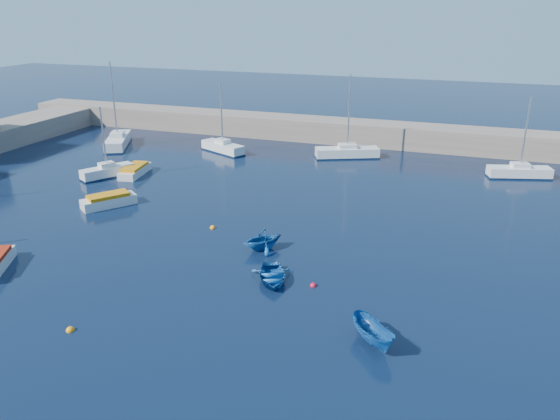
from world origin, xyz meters
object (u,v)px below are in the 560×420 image
(sailboat_5, at_px, (223,147))
(dinghy_right, at_px, (373,334))
(sailboat_4, at_px, (118,141))
(dinghy_center, at_px, (272,276))
(sailboat_6, at_px, (347,152))
(sailboat_3, at_px, (107,171))
(sailboat_7, at_px, (519,172))
(dinghy_left, at_px, (262,239))
(motorboat_2, at_px, (135,170))
(motorboat_1, at_px, (109,200))

(sailboat_5, distance_m, dinghy_right, 39.43)
(sailboat_4, xyz_separation_m, dinghy_center, (29.06, -25.76, -0.32))
(sailboat_6, xyz_separation_m, dinghy_right, (9.15, -34.44, 0.02))
(sailboat_3, bearing_deg, sailboat_6, 65.73)
(sailboat_7, bearing_deg, sailboat_3, 93.16)
(sailboat_6, relative_size, dinghy_right, 2.79)
(dinghy_right, bearing_deg, dinghy_left, 94.37)
(sailboat_3, height_order, dinghy_right, sailboat_3)
(sailboat_3, relative_size, motorboat_2, 1.42)
(dinghy_left, bearing_deg, motorboat_2, -173.83)
(sailboat_5, relative_size, dinghy_right, 2.41)
(sailboat_5, bearing_deg, sailboat_4, 122.53)
(sailboat_6, bearing_deg, sailboat_4, 74.66)
(sailboat_3, relative_size, dinghy_center, 1.98)
(sailboat_4, height_order, dinghy_center, sailboat_4)
(sailboat_7, relative_size, motorboat_1, 1.75)
(sailboat_3, relative_size, dinghy_left, 2.35)
(sailboat_5, xyz_separation_m, sailboat_7, (31.58, 0.82, -0.03))
(sailboat_5, xyz_separation_m, dinghy_right, (23.12, -31.94, 0.01))
(sailboat_6, height_order, dinghy_right, sailboat_6)
(sailboat_5, height_order, motorboat_1, sailboat_5)
(sailboat_7, relative_size, motorboat_2, 1.62)
(sailboat_7, height_order, dinghy_left, sailboat_7)
(sailboat_6, bearing_deg, dinghy_center, 160.01)
(dinghy_left, bearing_deg, dinghy_center, -21.93)
(motorboat_1, distance_m, dinghy_center, 19.29)
(sailboat_4, bearing_deg, sailboat_6, -17.48)
(motorboat_1, bearing_deg, dinghy_right, 8.89)
(sailboat_4, distance_m, dinghy_center, 38.84)
(sailboat_3, bearing_deg, motorboat_2, 67.01)
(dinghy_left, height_order, dinghy_right, dinghy_left)
(dinghy_center, bearing_deg, sailboat_7, 37.88)
(sailboat_4, xyz_separation_m, motorboat_2, (8.43, -9.29, -0.23))
(motorboat_1, distance_m, dinghy_left, 15.83)
(dinghy_center, bearing_deg, sailboat_4, 115.20)
(sailboat_5, height_order, sailboat_6, sailboat_6)
(dinghy_right, bearing_deg, sailboat_4, 97.57)
(dinghy_right, bearing_deg, dinghy_center, 104.62)
(sailboat_6, bearing_deg, dinghy_left, 155.73)
(sailboat_5, relative_size, sailboat_7, 0.99)
(sailboat_7, bearing_deg, dinghy_left, 127.58)
(sailboat_5, xyz_separation_m, motorboat_2, (-4.59, -10.87, -0.17))
(dinghy_right, bearing_deg, sailboat_3, 104.43)
(sailboat_4, bearing_deg, dinghy_center, -67.65)
(dinghy_right, bearing_deg, motorboat_2, 100.36)
(sailboat_3, bearing_deg, dinghy_center, -3.41)
(sailboat_5, xyz_separation_m, sailboat_6, (13.98, 2.50, -0.01))
(sailboat_5, xyz_separation_m, dinghy_left, (13.84, -23.21, 0.16))
(sailboat_7, distance_m, motorboat_2, 38.01)
(sailboat_3, xyz_separation_m, dinghy_left, (20.52, -10.75, 0.19))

